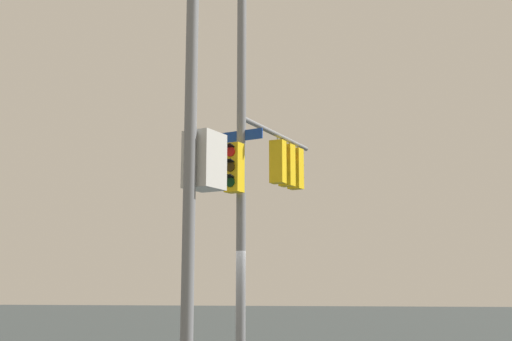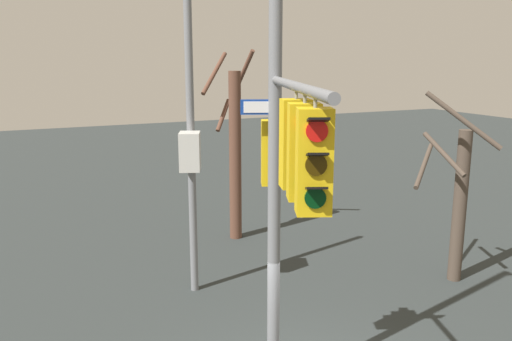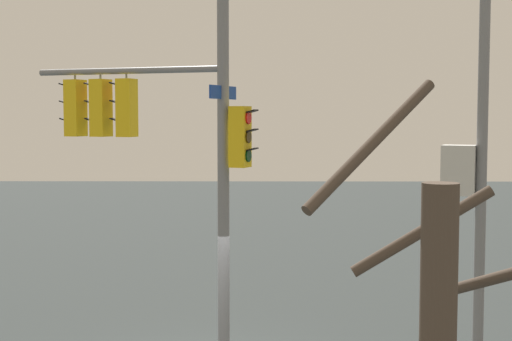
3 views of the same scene
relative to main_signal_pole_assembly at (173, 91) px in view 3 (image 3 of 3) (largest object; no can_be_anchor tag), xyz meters
name	(u,v)px [view 3 (image 3 of 3)]	position (x,y,z in m)	size (l,w,h in m)	color
main_signal_pole_assembly	(173,91)	(0.00, 0.00, 0.00)	(4.21, 4.34, 9.82)	slate
secondary_pole_assembly	(471,170)	(-0.17, -5.44, -1.43)	(0.67, 0.83, 7.45)	slate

